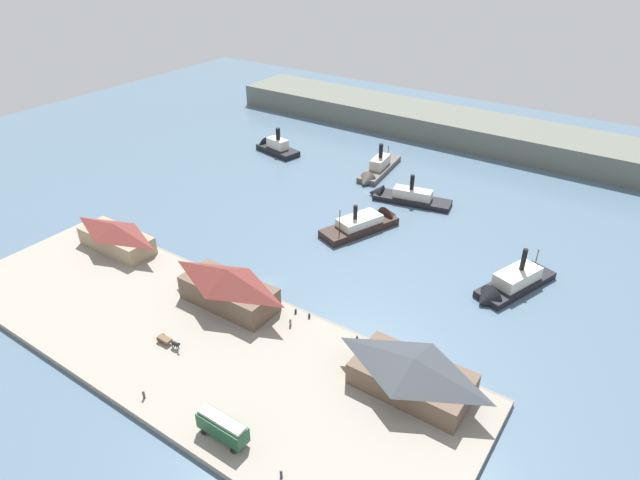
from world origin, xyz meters
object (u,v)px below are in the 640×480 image
(ferry_mid_harbor, at_px, (376,170))
(pedestrian_walking_west, at_px, (290,323))
(ferry_approaching_west, at_px, (368,223))
(mooring_post_center_east, at_px, (309,316))
(ferry_shed_central_terminal, at_px, (116,236))
(pedestrian_near_cart, at_px, (144,395))
(street_tram, at_px, (222,427))
(mooring_post_center_west, at_px, (95,224))
(ferry_moored_west, at_px, (274,147))
(mooring_post_east, at_px, (296,311))
(ferry_departing_north, at_px, (402,196))
(ferry_shed_customs_shed, at_px, (228,287))
(pedestrian_at_waters_edge, at_px, (281,474))
(ferry_shed_east_terminal, at_px, (412,373))
(ferry_near_quay, at_px, (509,286))
(mooring_post_west, at_px, (357,338))
(horse_cart, at_px, (169,341))

(ferry_mid_harbor, bearing_deg, pedestrian_walking_west, -72.88)
(ferry_approaching_west, bearing_deg, mooring_post_center_east, -76.23)
(ferry_shed_central_terminal, height_order, pedestrian_near_cart, ferry_shed_central_terminal)
(street_tram, distance_m, pedestrian_near_cart, 16.24)
(mooring_post_center_west, relative_size, ferry_moored_west, 0.05)
(mooring_post_east, distance_m, ferry_departing_north, 58.99)
(ferry_shed_central_terminal, xyz_separation_m, ferry_shed_customs_shed, (36.30, -1.06, 0.85))
(pedestrian_at_waters_edge, xyz_separation_m, ferry_departing_north, (-26.89, 89.34, -0.67))
(mooring_post_center_east, distance_m, ferry_moored_west, 91.74)
(street_tram, relative_size, ferry_mid_harbor, 0.33)
(pedestrian_walking_west, bearing_deg, ferry_shed_east_terminal, -3.43)
(ferry_shed_customs_shed, bearing_deg, ferry_approaching_west, 82.17)
(ferry_shed_customs_shed, xyz_separation_m, ferry_near_quay, (44.67, 37.57, -3.90))
(mooring_post_east, distance_m, ferry_near_quay, 45.55)
(pedestrian_at_waters_edge, xyz_separation_m, mooring_post_center_west, (-83.55, 30.68, -0.30))
(pedestrian_at_waters_edge, relative_size, mooring_post_east, 1.83)
(pedestrian_near_cart, xyz_separation_m, ferry_approaching_west, (0.48, 71.46, -0.51))
(mooring_post_east, bearing_deg, mooring_post_west, -0.19)
(horse_cart, bearing_deg, mooring_post_center_west, 157.60)
(pedestrian_near_cart, height_order, ferry_departing_north, ferry_departing_north)
(pedestrian_at_waters_edge, distance_m, mooring_post_center_east, 35.57)
(pedestrian_near_cart, relative_size, mooring_post_center_west, 1.82)
(mooring_post_east, bearing_deg, ferry_mid_harbor, 106.85)
(ferry_moored_west, bearing_deg, ferry_shed_central_terminal, -81.87)
(mooring_post_east, height_order, mooring_post_center_east, same)
(ferry_mid_harbor, distance_m, ferry_departing_north, 18.64)
(pedestrian_at_waters_edge, height_order, mooring_post_center_east, pedestrian_at_waters_edge)
(pedestrian_walking_west, distance_m, ferry_approaching_west, 44.24)
(mooring_post_west, bearing_deg, mooring_post_center_east, 177.86)
(mooring_post_east, bearing_deg, street_tram, -73.46)
(ferry_shed_east_terminal, relative_size, pedestrian_near_cart, 12.00)
(mooring_post_center_west, height_order, ferry_departing_north, ferry_departing_north)
(ferry_approaching_west, relative_size, ferry_departing_north, 0.98)
(street_tram, xyz_separation_m, pedestrian_near_cart, (-16.09, -1.50, -1.66))
(ferry_departing_north, bearing_deg, street_tram, -80.06)
(ferry_departing_north, bearing_deg, pedestrian_walking_west, -82.59)
(horse_cart, relative_size, mooring_post_center_east, 6.34)
(pedestrian_near_cart, bearing_deg, ferry_near_quay, 58.74)
(pedestrian_at_waters_edge, distance_m, mooring_post_center_west, 89.01)
(ferry_shed_customs_shed, relative_size, pedestrian_at_waters_edge, 12.25)
(mooring_post_center_west, bearing_deg, pedestrian_walking_west, -3.25)
(horse_cart, relative_size, ferry_mid_harbor, 0.23)
(ferry_shed_central_terminal, xyz_separation_m, pedestrian_at_waters_edge, (69.39, -26.75, -2.60))
(mooring_post_west, relative_size, ferry_approaching_west, 0.04)
(ferry_shed_central_terminal, relative_size, pedestrian_near_cart, 11.79)
(ferry_shed_customs_shed, bearing_deg, mooring_post_west, 10.48)
(mooring_post_east, bearing_deg, pedestrian_walking_west, -67.93)
(horse_cart, height_order, mooring_post_center_west, horse_cart)
(ferry_moored_west, distance_m, ferry_departing_north, 53.50)
(street_tram, xyz_separation_m, pedestrian_walking_west, (-7.46, 26.49, -1.63))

